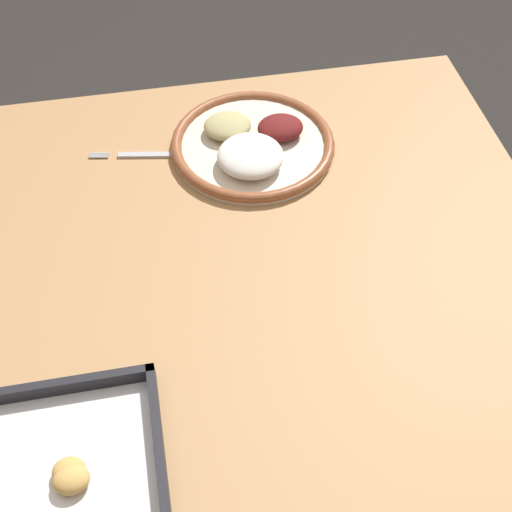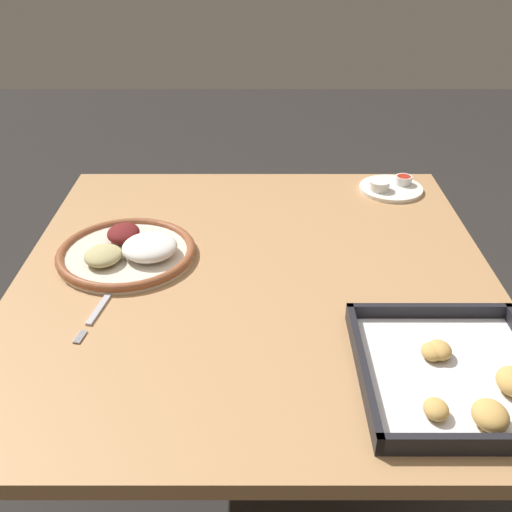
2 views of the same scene
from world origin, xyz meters
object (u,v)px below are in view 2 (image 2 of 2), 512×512
Objects in this scene: dinner_plate at (128,251)px; saucer_plate at (390,187)px; baking_tray at (457,376)px; fork at (100,307)px.

dinner_plate is 1.80× the size of saucer_plate.
dinner_plate is 0.72m from saucer_plate.
saucer_plate is 0.52× the size of baking_tray.
dinner_plate is 0.71m from baking_tray.
baking_tray reaches higher than fork.
dinner_plate is at bearing -123.21° from baking_tray.
dinner_plate is 0.19m from fork.
fork is 0.84m from saucer_plate.
fork is (0.19, -0.02, -0.01)m from dinner_plate.
fork is at bearing -50.75° from saucer_plate.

